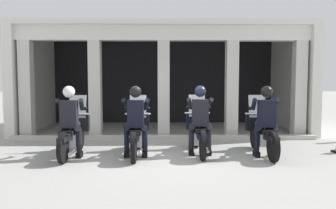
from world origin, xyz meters
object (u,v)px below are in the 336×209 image
object	(u,v)px
motorcycle_far_left	(73,133)
motorcycle_center_left	(137,133)
police_officer_center_left	(136,115)
police_officer_far_right	(266,115)
police_officer_center_right	(200,114)
police_officer_far_left	(70,115)
motorcycle_far_right	(262,132)
motorcycle_center_right	(199,131)

from	to	relation	value
motorcycle_far_left	motorcycle_center_left	size ratio (longest dim) A/B	1.00
police_officer_center_left	police_officer_far_right	xyz separation A→B (m)	(2.90, 0.00, 0.00)
police_officer_center_right	police_officer_far_right	world-z (taller)	same
motorcycle_far_left	police_officer_center_left	size ratio (longest dim) A/B	1.29
motorcycle_far_left	police_officer_far_right	world-z (taller)	police_officer_far_right
police_officer_far_left	police_officer_far_right	xyz separation A→B (m)	(4.34, 0.03, 0.00)
motorcycle_far_right	police_officer_far_right	size ratio (longest dim) A/B	1.29
motorcycle_far_left	police_officer_center_left	world-z (taller)	police_officer_center_left
police_officer_center_left	police_officer_center_right	distance (m)	1.46
motorcycle_far_right	motorcycle_center_left	bearing A→B (deg)	-179.50
motorcycle_far_left	police_officer_far_right	xyz separation A→B (m)	(4.34, -0.26, 0.44)
motorcycle_far_left	police_officer_center_right	bearing A→B (deg)	1.78
motorcycle_center_left	motorcycle_far_right	bearing A→B (deg)	-6.89
motorcycle_center_right	police_officer_center_right	xyz separation A→B (m)	(-0.00, -0.28, 0.44)
police_officer_center_left	motorcycle_center_left	bearing A→B (deg)	82.84
motorcycle_center_right	motorcycle_center_left	bearing A→B (deg)	-175.78
police_officer_far_right	police_officer_center_right	bearing A→B (deg)	172.72
police_officer_far_left	police_officer_far_right	bearing A→B (deg)	3.29
police_officer_center_right	police_officer_far_right	size ratio (longest dim) A/B	1.00
police_officer_far_left	police_officer_far_right	size ratio (longest dim) A/B	1.00
police_officer_far_left	motorcycle_far_right	xyz separation A→B (m)	(4.35, 0.31, -0.44)
police_officer_center_left	motorcycle_far_right	size ratio (longest dim) A/B	0.78
motorcycle_far_left	motorcycle_far_right	world-z (taller)	same
motorcycle_center_left	motorcycle_center_right	bearing A→B (deg)	0.89
police_officer_far_left	motorcycle_center_left	world-z (taller)	police_officer_far_left
motorcycle_center_right	police_officer_far_right	xyz separation A→B (m)	(1.45, -0.48, 0.44)
police_officer_center_left	motorcycle_far_left	bearing A→B (deg)	163.07
police_officer_center_right	police_officer_far_right	bearing A→B (deg)	-11.35
police_officer_center_right	police_officer_far_left	bearing A→B (deg)	-179.11
motorcycle_center_right	motorcycle_far_right	distance (m)	1.46
motorcycle_center_right	motorcycle_far_right	bearing A→B (deg)	-11.35
police_officer_center_right	motorcycle_far_right	xyz separation A→B (m)	(1.45, 0.09, -0.44)
motorcycle_far_left	police_officer_far_left	distance (m)	0.52
police_officer_far_left	motorcycle_far_right	world-z (taller)	police_officer_far_left
motorcycle_far_left	motorcycle_center_right	xyz separation A→B (m)	(2.90, 0.23, 0.00)
motorcycle_far_left	police_officer_center_left	xyz separation A→B (m)	(1.45, -0.26, 0.44)
motorcycle_center_right	motorcycle_far_right	xyz separation A→B (m)	(1.45, -0.20, 0.00)
motorcycle_far_right	motorcycle_center_right	bearing A→B (deg)	172.72
police_officer_far_left	motorcycle_center_right	world-z (taller)	police_officer_far_left
motorcycle_far_left	motorcycle_far_right	distance (m)	4.34
motorcycle_far_left	police_officer_center_right	distance (m)	2.93
police_officer_center_right	motorcycle_far_left	bearing A→B (deg)	175.29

